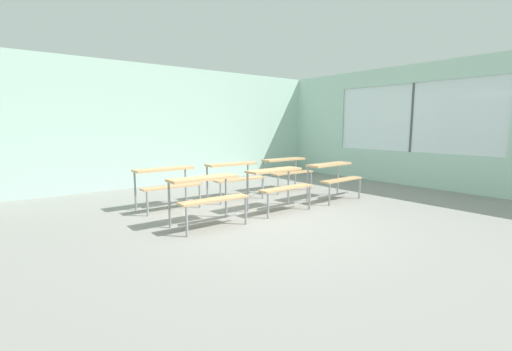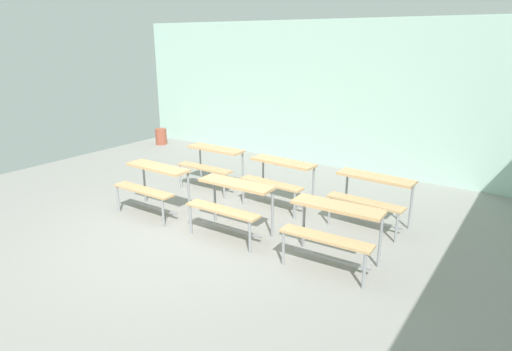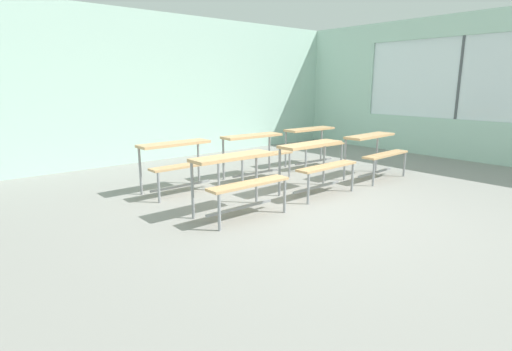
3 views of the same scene
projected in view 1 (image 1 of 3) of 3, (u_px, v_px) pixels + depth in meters
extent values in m
cube|color=gray|center=(272.00, 223.00, 5.58)|extent=(10.00, 9.00, 0.05)
cube|color=silver|center=(157.00, 126.00, 8.88)|extent=(10.00, 0.12, 3.00)
cube|color=silver|center=(429.00, 171.00, 8.56)|extent=(0.12, 9.00, 0.85)
cube|color=silver|center=(436.00, 71.00, 8.22)|extent=(0.12, 9.00, 0.45)
cube|color=silver|center=(320.00, 119.00, 11.15)|extent=(0.12, 1.90, 1.70)
cube|color=white|center=(412.00, 118.00, 8.77)|extent=(0.02, 4.20, 1.70)
cube|color=#4C5156|center=(412.00, 118.00, 8.77)|extent=(0.06, 0.05, 1.70)
cube|color=tan|center=(203.00, 178.00, 5.36)|extent=(1.10, 0.32, 0.04)
cube|color=tan|center=(214.00, 200.00, 5.15)|extent=(1.10, 0.22, 0.03)
cylinder|color=gray|center=(169.00, 204.00, 5.22)|extent=(0.04, 0.04, 0.72)
cylinder|color=gray|center=(226.00, 196.00, 5.82)|extent=(0.04, 0.04, 0.72)
cylinder|color=gray|center=(187.00, 221.00, 4.81)|extent=(0.04, 0.04, 0.44)
cylinder|color=gray|center=(246.00, 210.00, 5.41)|extent=(0.04, 0.04, 0.44)
cube|color=gray|center=(209.00, 220.00, 5.34)|extent=(1.00, 0.03, 0.03)
cube|color=tan|center=(274.00, 170.00, 6.31)|extent=(1.11, 0.34, 0.04)
cube|color=tan|center=(286.00, 188.00, 6.10)|extent=(1.10, 0.24, 0.03)
cylinder|color=gray|center=(247.00, 192.00, 6.15)|extent=(0.04, 0.04, 0.72)
cylinder|color=gray|center=(288.00, 186.00, 6.78)|extent=(0.04, 0.04, 0.72)
cylinder|color=gray|center=(268.00, 205.00, 5.75)|extent=(0.04, 0.04, 0.44)
cylinder|color=gray|center=(310.00, 198.00, 6.38)|extent=(0.04, 0.04, 0.44)
cube|color=gray|center=(279.00, 205.00, 6.29)|extent=(1.00, 0.05, 0.03)
cube|color=tan|center=(329.00, 164.00, 7.23)|extent=(1.11, 0.37, 0.04)
cube|color=tan|center=(342.00, 180.00, 7.03)|extent=(1.11, 0.27, 0.03)
cylinder|color=gray|center=(308.00, 183.00, 7.06)|extent=(0.04, 0.04, 0.72)
cylinder|color=gray|center=(338.00, 179.00, 7.71)|extent=(0.04, 0.04, 0.72)
cylinder|color=gray|center=(329.00, 194.00, 6.67)|extent=(0.04, 0.04, 0.44)
cylinder|color=gray|center=(359.00, 188.00, 7.31)|extent=(0.04, 0.04, 0.44)
cube|color=gray|center=(334.00, 195.00, 7.21)|extent=(1.00, 0.08, 0.03)
cube|color=tan|center=(164.00, 169.00, 6.46)|extent=(1.10, 0.33, 0.04)
cube|color=tan|center=(172.00, 187.00, 6.25)|extent=(1.10, 0.23, 0.03)
cylinder|color=gray|center=(135.00, 190.00, 6.31)|extent=(0.04, 0.04, 0.72)
cylinder|color=gray|center=(186.00, 185.00, 6.93)|extent=(0.04, 0.04, 0.72)
cylinder|color=gray|center=(147.00, 203.00, 5.90)|extent=(0.04, 0.04, 0.44)
cylinder|color=gray|center=(200.00, 196.00, 6.52)|extent=(0.04, 0.04, 0.44)
cube|color=gray|center=(168.00, 203.00, 6.44)|extent=(1.00, 0.04, 0.03)
cube|color=tan|center=(232.00, 164.00, 7.30)|extent=(1.11, 0.37, 0.04)
cube|color=tan|center=(240.00, 179.00, 7.08)|extent=(1.11, 0.27, 0.03)
cylinder|color=gray|center=(207.00, 182.00, 7.18)|extent=(0.04, 0.04, 0.72)
cylinder|color=gray|center=(248.00, 178.00, 7.75)|extent=(0.04, 0.04, 0.72)
cylinder|color=gray|center=(221.00, 193.00, 6.76)|extent=(0.04, 0.04, 0.44)
cylinder|color=gray|center=(263.00, 188.00, 7.32)|extent=(0.04, 0.04, 0.44)
cube|color=gray|center=(235.00, 194.00, 7.28)|extent=(1.00, 0.08, 0.03)
cube|color=tan|center=(284.00, 159.00, 8.27)|extent=(1.11, 0.36, 0.04)
cube|color=tan|center=(293.00, 173.00, 8.06)|extent=(1.11, 0.26, 0.03)
cylinder|color=gray|center=(263.00, 176.00, 8.15)|extent=(0.04, 0.04, 0.72)
cylinder|color=gray|center=(295.00, 172.00, 8.73)|extent=(0.04, 0.04, 0.72)
cylinder|color=gray|center=(278.00, 185.00, 7.73)|extent=(0.04, 0.04, 0.44)
cylinder|color=gray|center=(311.00, 181.00, 8.30)|extent=(0.04, 0.04, 0.44)
cube|color=gray|center=(287.00, 186.00, 8.25)|extent=(1.00, 0.07, 0.03)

